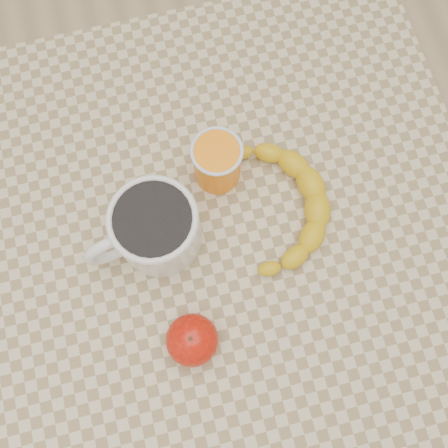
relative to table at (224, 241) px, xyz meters
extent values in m
plane|color=tan|center=(0.00, 0.00, -0.66)|extent=(3.00, 3.00, 0.00)
cube|color=#C8B68D|center=(0.00, 0.00, 0.07)|extent=(0.80, 0.80, 0.04)
cube|color=#866344|center=(0.00, 0.00, 0.02)|extent=(0.74, 0.74, 0.06)
cylinder|color=#866344|center=(0.35, -0.35, -0.31)|extent=(0.05, 0.05, 0.71)
cylinder|color=#866344|center=(-0.35, 0.35, -0.31)|extent=(0.05, 0.05, 0.71)
cylinder|color=#866344|center=(0.35, 0.35, -0.31)|extent=(0.05, 0.05, 0.71)
cylinder|color=silver|center=(-0.10, 0.01, 0.14)|extent=(0.14, 0.14, 0.10)
cylinder|color=black|center=(-0.10, 0.01, 0.18)|extent=(0.11, 0.11, 0.01)
torus|color=silver|center=(-0.10, 0.01, 0.19)|extent=(0.12, 0.12, 0.01)
torus|color=silver|center=(-0.16, 0.00, 0.14)|extent=(0.08, 0.03, 0.08)
cylinder|color=orange|center=(0.01, 0.09, 0.13)|extent=(0.07, 0.07, 0.09)
torus|color=silver|center=(0.01, 0.09, 0.17)|extent=(0.08, 0.08, 0.01)
ellipsoid|color=#930A04|center=(-0.08, -0.15, 0.12)|extent=(0.09, 0.09, 0.07)
cylinder|color=#382311|center=(-0.08, -0.15, 0.15)|extent=(0.01, 0.01, 0.01)
camera|label=1|loc=(-0.05, -0.19, 0.82)|focal=40.00mm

